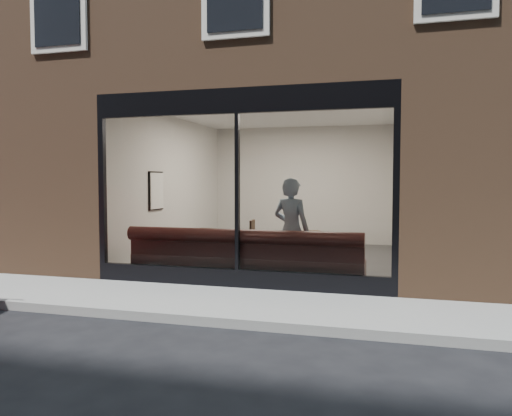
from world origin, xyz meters
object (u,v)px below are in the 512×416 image
(banquette, at_px, (245,270))
(cafe_table_right, at_px, (307,233))
(cafe_chair_left, at_px, (243,255))
(cafe_table_left, at_px, (207,230))
(person, at_px, (291,230))

(banquette, xyz_separation_m, cafe_table_right, (0.84, 1.31, 0.52))
(cafe_table_right, distance_m, cafe_chair_left, 1.41)
(banquette, distance_m, cafe_table_left, 1.79)
(person, height_order, cafe_table_left, person)
(banquette, distance_m, person, 1.04)
(person, height_order, cafe_chair_left, person)
(banquette, distance_m, cafe_table_right, 1.64)
(banquette, xyz_separation_m, cafe_chair_left, (-0.47, 1.45, 0.01))
(cafe_table_right, height_order, cafe_chair_left, cafe_table_right)
(person, xyz_separation_m, cafe_table_right, (0.10, 1.00, -0.15))
(banquette, distance_m, cafe_chair_left, 1.52)
(cafe_table_left, height_order, cafe_chair_left, cafe_table_left)
(person, distance_m, cafe_table_left, 2.13)
(cafe_table_left, bearing_deg, cafe_table_right, 1.70)
(cafe_table_right, bearing_deg, banquette, -122.64)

